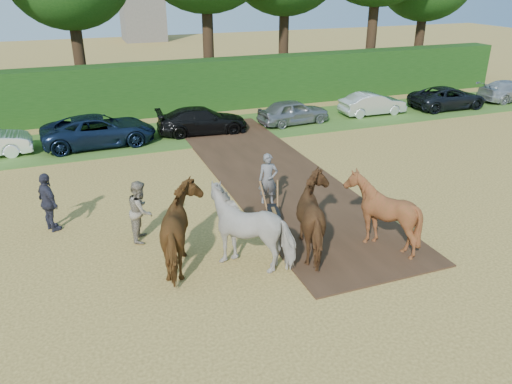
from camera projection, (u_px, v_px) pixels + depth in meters
ground at (315, 265)px, 14.37m from camera, size 120.00×120.00×0.00m
earth_strip at (271, 174)px, 20.84m from camera, size 4.50×17.00×0.05m
grass_verge at (195, 132)px, 26.35m from camera, size 50.00×5.00×0.03m
hedgerow at (175, 88)px, 29.60m from camera, size 46.00×1.60×3.00m
spectator_near at (141, 211)px, 15.44m from camera, size 1.00×1.13×1.96m
spectator_far at (48, 202)px, 15.96m from camera, size 0.93×1.26×1.98m
plough_team at (286, 220)px, 14.49m from camera, size 7.89×5.58×2.29m
parked_cars at (244, 117)px, 26.66m from camera, size 40.88×2.63×1.49m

